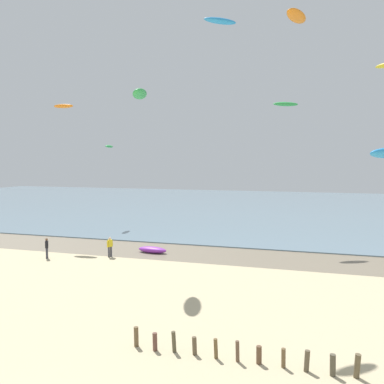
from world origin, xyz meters
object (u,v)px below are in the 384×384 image
at_px(kite_aloft_1, 220,21).
at_px(kite_aloft_6, 63,106).
at_px(kite_aloft_7, 140,94).
at_px(person_right_flank, 47,247).
at_px(kite_aloft_4, 286,104).
at_px(grounded_kite, 152,250).
at_px(kite_aloft_0, 109,146).
at_px(kite_aloft_3, 296,16).
at_px(person_left_flank, 110,246).

height_order(kite_aloft_1, kite_aloft_6, kite_aloft_1).
bearing_deg(kite_aloft_1, kite_aloft_7, -63.26).
xyz_separation_m(kite_aloft_1, kite_aloft_7, (-6.57, 3.18, -3.41)).
bearing_deg(person_right_flank, kite_aloft_6, 112.62).
bearing_deg(person_right_flank, kite_aloft_4, 32.93).
bearing_deg(grounded_kite, kite_aloft_7, -69.76).
bearing_deg(kite_aloft_0, kite_aloft_3, 55.37).
distance_m(kite_aloft_3, kite_aloft_4, 9.21).
bearing_deg(kite_aloft_0, kite_aloft_7, 26.93).
relative_size(person_left_flank, grounded_kite, 0.63).
distance_m(grounded_kite, kite_aloft_4, 18.90).
bearing_deg(grounded_kite, person_left_flank, -133.67).
bearing_deg(kite_aloft_0, kite_aloft_6, -7.16).
height_order(person_left_flank, kite_aloft_4, kite_aloft_4).
bearing_deg(kite_aloft_1, grounded_kite, -85.17).
bearing_deg(kite_aloft_0, kite_aloft_1, 34.35).
xyz_separation_m(person_right_flank, kite_aloft_6, (-3.10, 7.44, 12.78)).
xyz_separation_m(person_left_flank, kite_aloft_7, (4.30, -3.17, 12.02)).
bearing_deg(kite_aloft_0, person_right_flank, 3.28).
bearing_deg(kite_aloft_3, kite_aloft_7, 138.90).
xyz_separation_m(kite_aloft_0, kite_aloft_6, (-0.02, -9.44, 3.74)).
relative_size(person_right_flank, kite_aloft_3, 0.52).
bearing_deg(kite_aloft_3, kite_aloft_4, 27.29).
distance_m(person_left_flank, kite_aloft_3, 23.94).
bearing_deg(grounded_kite, kite_aloft_1, -41.68).
distance_m(grounded_kite, kite_aloft_6, 17.52).
distance_m(kite_aloft_1, kite_aloft_4, 16.97).
distance_m(person_right_flank, kite_aloft_3, 27.51).
bearing_deg(grounded_kite, person_right_flank, -144.62).
height_order(kite_aloft_3, kite_aloft_6, kite_aloft_3).
bearing_deg(kite_aloft_6, kite_aloft_3, 171.81).
relative_size(kite_aloft_4, kite_aloft_7, 0.85).
xyz_separation_m(person_right_flank, kite_aloft_3, (19.73, 4.97, 18.51)).
bearing_deg(kite_aloft_1, kite_aloft_3, -150.54).
height_order(kite_aloft_1, kite_aloft_3, kite_aloft_3).
distance_m(kite_aloft_0, kite_aloft_4, 22.54).
relative_size(person_left_flank, kite_aloft_6, 0.79).
relative_size(person_right_flank, kite_aloft_1, 0.83).
xyz_separation_m(kite_aloft_1, kite_aloft_3, (4.01, 9.40, 3.07)).
xyz_separation_m(person_right_flank, kite_aloft_7, (9.15, -1.26, 12.02)).
xyz_separation_m(kite_aloft_1, kite_aloft_6, (-18.82, 11.87, -2.66)).
relative_size(person_right_flank, kite_aloft_4, 0.67).
relative_size(kite_aloft_4, kite_aloft_6, 1.18).
bearing_deg(kite_aloft_4, kite_aloft_6, -14.64).
distance_m(grounded_kite, kite_aloft_3, 22.61).
height_order(person_left_flank, person_right_flank, same).
bearing_deg(grounded_kite, kite_aloft_4, 41.36).
bearing_deg(kite_aloft_7, person_left_flank, 39.68).
bearing_deg(kite_aloft_7, grounded_kite, 0.25).
xyz_separation_m(kite_aloft_1, kite_aloft_4, (2.90, 16.50, -2.70)).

